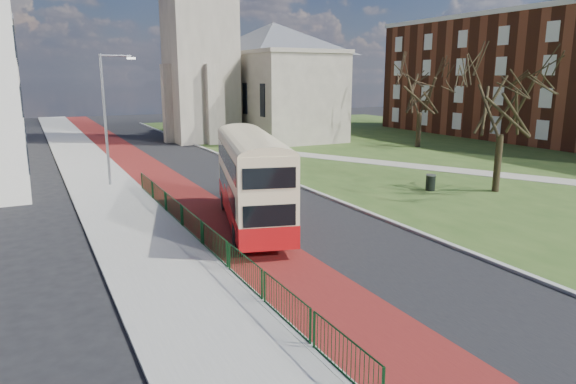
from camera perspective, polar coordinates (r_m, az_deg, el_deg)
ground at (r=19.00m, az=2.82°, el=-8.24°), size 160.00×160.00×0.00m
road_carriageway at (r=37.47m, az=-10.48°, el=2.09°), size 9.00×120.00×0.01m
bus_lane at (r=36.82m, az=-14.51°, el=1.71°), size 3.40×120.00×0.01m
pavement_west at (r=36.21m, az=-20.38°, el=1.22°), size 4.00×120.00×0.12m
kerb_west at (r=36.48m, az=-17.27°, el=1.53°), size 0.25×120.00×0.13m
kerb_east at (r=40.81m, az=-5.10°, el=3.20°), size 0.25×80.00×0.13m
grass_green at (r=51.55m, az=15.94°, el=4.70°), size 40.00×80.00×0.04m
footpath at (r=39.01m, az=21.38°, el=1.91°), size 18.84×32.82×0.03m
pedestrian_railing at (r=21.19m, az=-9.59°, el=-4.58°), size 0.07×24.00×1.12m
gothic_church at (r=57.85m, az=-5.37°, el=18.98°), size 16.38×18.00×40.00m
brick_terrace at (r=60.32m, az=27.70°, el=11.29°), size 10.30×44.30×13.50m
streetlamp at (r=33.74m, az=-19.44°, el=8.29°), size 2.13×0.18×8.00m
bus at (r=23.41m, az=-4.08°, el=1.80°), size 4.86×10.18×4.15m
winter_tree_near at (r=32.57m, az=22.93°, el=10.61°), size 6.32×6.32×8.81m
winter_tree_far at (r=51.69m, az=14.57°, el=11.37°), size 6.78×6.78×8.50m
litter_bin at (r=32.16m, az=15.56°, el=1.03°), size 0.62×0.62×0.97m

